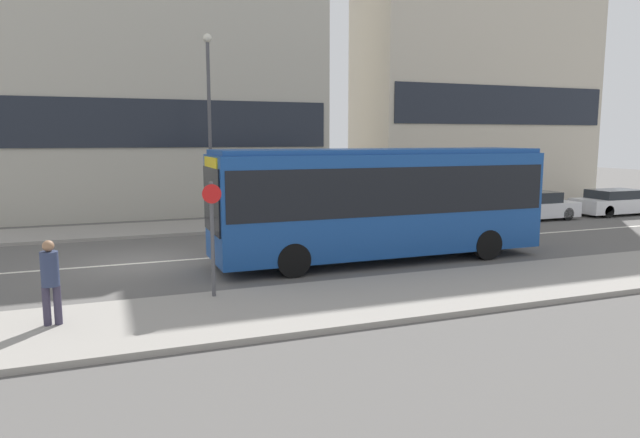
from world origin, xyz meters
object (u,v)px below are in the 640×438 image
(city_bus, at_px, (379,197))
(pedestrian_near_stop, at_px, (50,277))
(parked_car_2, at_px, (616,202))
(parked_car_1, at_px, (534,206))
(bus_stop_sign, at_px, (212,230))
(street_lamp, at_px, (209,113))
(parked_car_0, at_px, (448,211))

(city_bus, bearing_deg, pedestrian_near_stop, -158.35)
(city_bus, relative_size, parked_car_2, 2.29)
(parked_car_1, relative_size, pedestrian_near_stop, 2.34)
(parked_car_1, distance_m, parked_car_2, 5.10)
(city_bus, height_order, parked_car_1, city_bus)
(parked_car_2, height_order, bus_stop_sign, bus_stop_sign)
(parked_car_2, bearing_deg, pedestrian_near_stop, -160.05)
(pedestrian_near_stop, height_order, bus_stop_sign, bus_stop_sign)
(bus_stop_sign, relative_size, street_lamp, 0.35)
(parked_car_2, bearing_deg, city_bus, -161.23)
(city_bus, bearing_deg, parked_car_0, 41.45)
(parked_car_0, height_order, pedestrian_near_stop, pedestrian_near_stop)
(city_bus, distance_m, street_lamp, 9.02)
(parked_car_1, bearing_deg, city_bus, -153.19)
(parked_car_0, distance_m, bus_stop_sign, 14.51)
(parked_car_0, relative_size, pedestrian_near_stop, 2.53)
(parked_car_0, height_order, parked_car_1, parked_car_0)
(parked_car_2, distance_m, street_lamp, 20.40)
(parked_car_1, relative_size, parked_car_2, 0.88)
(pedestrian_near_stop, distance_m, street_lamp, 13.02)
(city_bus, distance_m, parked_car_0, 8.42)
(city_bus, relative_size, bus_stop_sign, 3.88)
(city_bus, distance_m, parked_car_1, 12.32)
(parked_car_0, distance_m, pedestrian_near_stop, 17.80)
(pedestrian_near_stop, relative_size, bus_stop_sign, 0.63)
(bus_stop_sign, bearing_deg, street_lamp, 79.83)
(parked_car_2, distance_m, bus_stop_sign, 23.22)
(city_bus, relative_size, parked_car_1, 2.61)
(street_lamp, bearing_deg, parked_car_1, -8.32)
(pedestrian_near_stop, bearing_deg, parked_car_0, -147.10)
(parked_car_1, xyz_separation_m, bus_stop_sign, (-16.61, -8.25, 1.07))
(parked_car_2, bearing_deg, street_lamp, 173.59)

